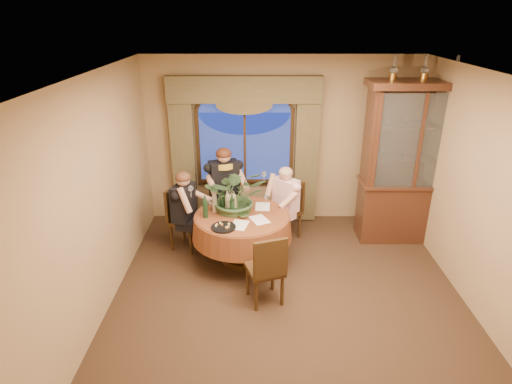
{
  "coord_description": "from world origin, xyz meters",
  "views": [
    {
      "loc": [
        -0.4,
        -4.43,
        3.41
      ],
      "look_at": [
        -0.41,
        1.02,
        1.1
      ],
      "focal_mm": 30.0,
      "sensor_mm": 36.0,
      "label": 1
    }
  ],
  "objects_px": {
    "dining_table": "(242,238)",
    "wine_bottle_4": "(205,207)",
    "oil_lamp_center": "(425,68)",
    "chair_front_left": "(265,268)",
    "oil_lamp_left": "(394,68)",
    "chair_back_right": "(227,205)",
    "olive_bowl": "(243,215)",
    "person_back": "(184,213)",
    "chair_right": "(285,211)",
    "wine_bottle_3": "(232,205)",
    "stoneware_vase": "(233,203)",
    "wine_bottle_1": "(228,201)",
    "china_cabinet": "(411,164)",
    "wine_bottle_2": "(223,200)",
    "person_pink": "(286,204)",
    "chair_back": "(186,219)",
    "wine_bottle_0": "(214,201)",
    "person_scarf": "(224,190)",
    "oil_lamp_right": "(457,68)",
    "centerpiece_plant": "(236,173)"
  },
  "relations": [
    {
      "from": "wine_bottle_3",
      "to": "chair_back",
      "type": "bearing_deg",
      "value": 149.7
    },
    {
      "from": "wine_bottle_3",
      "to": "chair_right",
      "type": "bearing_deg",
      "value": 42.8
    },
    {
      "from": "chair_back_right",
      "to": "olive_bowl",
      "type": "distance_m",
      "value": 1.08
    },
    {
      "from": "china_cabinet",
      "to": "stoneware_vase",
      "type": "height_order",
      "value": "china_cabinet"
    },
    {
      "from": "china_cabinet",
      "to": "wine_bottle_4",
      "type": "xyz_separation_m",
      "value": [
        -3.07,
        -0.82,
        -0.34
      ]
    },
    {
      "from": "stoneware_vase",
      "to": "centerpiece_plant",
      "type": "relative_size",
      "value": 0.26
    },
    {
      "from": "oil_lamp_right",
      "to": "chair_back_right",
      "type": "height_order",
      "value": "oil_lamp_right"
    },
    {
      "from": "olive_bowl",
      "to": "wine_bottle_2",
      "type": "relative_size",
      "value": 0.51
    },
    {
      "from": "oil_lamp_center",
      "to": "chair_right",
      "type": "height_order",
      "value": "oil_lamp_center"
    },
    {
      "from": "person_scarf",
      "to": "olive_bowl",
      "type": "relative_size",
      "value": 8.71
    },
    {
      "from": "chair_front_left",
      "to": "person_back",
      "type": "bearing_deg",
      "value": 116.3
    },
    {
      "from": "china_cabinet",
      "to": "chair_right",
      "type": "xyz_separation_m",
      "value": [
        -1.91,
        -0.04,
        -0.77
      ]
    },
    {
      "from": "wine_bottle_0",
      "to": "wine_bottle_4",
      "type": "xyz_separation_m",
      "value": [
        -0.11,
        -0.18,
        0.0
      ]
    },
    {
      "from": "person_scarf",
      "to": "wine_bottle_1",
      "type": "xyz_separation_m",
      "value": [
        0.11,
        -0.86,
        0.19
      ]
    },
    {
      "from": "chair_back_right",
      "to": "centerpiece_plant",
      "type": "height_order",
      "value": "centerpiece_plant"
    },
    {
      "from": "chair_front_left",
      "to": "olive_bowl",
      "type": "bearing_deg",
      "value": 89.97
    },
    {
      "from": "stoneware_vase",
      "to": "centerpiece_plant",
      "type": "height_order",
      "value": "centerpiece_plant"
    },
    {
      "from": "dining_table",
      "to": "oil_lamp_left",
      "type": "height_order",
      "value": "oil_lamp_left"
    },
    {
      "from": "person_scarf",
      "to": "chair_right",
      "type": "bearing_deg",
      "value": 146.43
    },
    {
      "from": "oil_lamp_right",
      "to": "chair_right",
      "type": "bearing_deg",
      "value": -178.92
    },
    {
      "from": "china_cabinet",
      "to": "wine_bottle_1",
      "type": "distance_m",
      "value": 2.87
    },
    {
      "from": "person_pink",
      "to": "wine_bottle_3",
      "type": "height_order",
      "value": "person_pink"
    },
    {
      "from": "chair_right",
      "to": "person_back",
      "type": "relative_size",
      "value": 0.73
    },
    {
      "from": "chair_front_left",
      "to": "stoneware_vase",
      "type": "xyz_separation_m",
      "value": [
        -0.44,
        1.07,
        0.39
      ]
    },
    {
      "from": "centerpiece_plant",
      "to": "oil_lamp_right",
      "type": "bearing_deg",
      "value": 10.38
    },
    {
      "from": "oil_lamp_left",
      "to": "wine_bottle_4",
      "type": "relative_size",
      "value": 1.03
    },
    {
      "from": "china_cabinet",
      "to": "wine_bottle_4",
      "type": "distance_m",
      "value": 3.2
    },
    {
      "from": "oil_lamp_center",
      "to": "chair_front_left",
      "type": "relative_size",
      "value": 0.35
    },
    {
      "from": "wine_bottle_3",
      "to": "oil_lamp_center",
      "type": "bearing_deg",
      "value": 16.08
    },
    {
      "from": "dining_table",
      "to": "wine_bottle_4",
      "type": "xyz_separation_m",
      "value": [
        -0.51,
        -0.08,
        0.54
      ]
    },
    {
      "from": "chair_front_left",
      "to": "chair_back_right",
      "type": "bearing_deg",
      "value": 89.17
    },
    {
      "from": "chair_back_right",
      "to": "wine_bottle_3",
      "type": "height_order",
      "value": "wine_bottle_3"
    },
    {
      "from": "centerpiece_plant",
      "to": "wine_bottle_2",
      "type": "relative_size",
      "value": 2.89
    },
    {
      "from": "person_pink",
      "to": "wine_bottle_1",
      "type": "bearing_deg",
      "value": 78.14
    },
    {
      "from": "chair_front_left",
      "to": "wine_bottle_1",
      "type": "distance_m",
      "value": 1.23
    },
    {
      "from": "oil_lamp_center",
      "to": "wine_bottle_0",
      "type": "distance_m",
      "value": 3.5
    },
    {
      "from": "dining_table",
      "to": "olive_bowl",
      "type": "height_order",
      "value": "olive_bowl"
    },
    {
      "from": "oil_lamp_center",
      "to": "chair_back_right",
      "type": "height_order",
      "value": "oil_lamp_center"
    },
    {
      "from": "chair_back",
      "to": "stoneware_vase",
      "type": "relative_size",
      "value": 3.89
    },
    {
      "from": "chair_right",
      "to": "person_pink",
      "type": "bearing_deg",
      "value": 136.95
    },
    {
      "from": "dining_table",
      "to": "wine_bottle_2",
      "type": "height_order",
      "value": "wine_bottle_2"
    },
    {
      "from": "stoneware_vase",
      "to": "wine_bottle_2",
      "type": "distance_m",
      "value": 0.15
    },
    {
      "from": "chair_front_left",
      "to": "wine_bottle_0",
      "type": "distance_m",
      "value": 1.33
    },
    {
      "from": "chair_back_right",
      "to": "person_scarf",
      "type": "bearing_deg",
      "value": -55.51
    },
    {
      "from": "wine_bottle_2",
      "to": "person_back",
      "type": "bearing_deg",
      "value": 170.31
    },
    {
      "from": "china_cabinet",
      "to": "wine_bottle_2",
      "type": "bearing_deg",
      "value": -168.47
    },
    {
      "from": "oil_lamp_right",
      "to": "person_scarf",
      "type": "relative_size",
      "value": 0.23
    },
    {
      "from": "oil_lamp_left",
      "to": "chair_back_right",
      "type": "xyz_separation_m",
      "value": [
        -2.41,
        0.19,
        -2.2
      ]
    },
    {
      "from": "oil_lamp_left",
      "to": "olive_bowl",
      "type": "relative_size",
      "value": 2.04
    },
    {
      "from": "stoneware_vase",
      "to": "wine_bottle_1",
      "type": "height_order",
      "value": "wine_bottle_1"
    }
  ]
}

